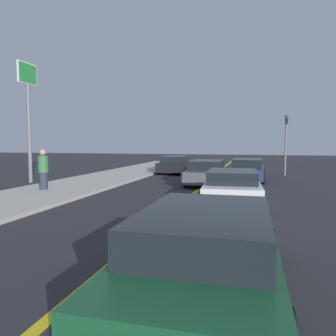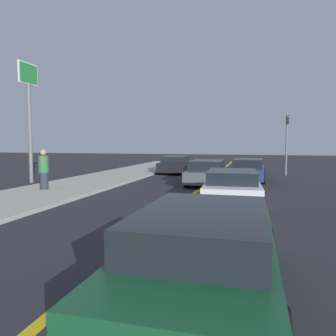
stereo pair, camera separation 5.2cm
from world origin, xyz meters
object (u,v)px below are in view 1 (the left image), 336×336
Objects in this scene: car_far_distant at (207,172)px; pedestrian_mid_group at (43,170)px; car_ahead_center at (232,187)px; traffic_light at (286,139)px; car_near_right_lane at (207,254)px; car_oncoming_far at (176,165)px; roadside_sign at (28,98)px; car_parked_left_lot at (247,170)px.

pedestrian_mid_group reaches higher than car_far_distant.
car_ahead_center is 11.66m from traffic_light.
car_near_right_lane reaches higher than car_oncoming_far.
roadside_sign is (-13.79, -7.61, 2.12)m from traffic_light.
traffic_light is at bearing 43.84° from pedestrian_mid_group.
pedestrian_mid_group is 0.27× the size of roadside_sign.
roadside_sign reaches higher than car_oncoming_far.
car_far_distant is 2.98m from car_parked_left_lot.
car_ahead_center is at bearing -67.40° from car_oncoming_far.
car_oncoming_far is at bearing -179.15° from traffic_light.
car_ahead_center is 12.25m from roadside_sign.
roadside_sign is at bearing -130.61° from car_oncoming_far.
car_oncoming_far is at bearing 104.53° from car_near_right_lane.
car_parked_left_lot reaches higher than car_ahead_center.
car_far_distant is at bearing 10.61° from roadside_sign.
roadside_sign is at bearing -159.40° from car_parked_left_lot.
car_ahead_center is 0.97× the size of car_oncoming_far.
roadside_sign is (-2.86, 2.89, 3.54)m from pedestrian_mid_group.
traffic_light is at bearing 81.72° from car_near_right_lane.
traffic_light reaches higher than car_near_right_lane.
car_parked_left_lot is 10.96m from pedestrian_mid_group.
car_far_distant is 0.70× the size of roadside_sign.
roadside_sign is at bearing 134.76° from pedestrian_mid_group.
car_oncoming_far is (-3.04, 5.73, -0.03)m from car_far_distant.
car_near_right_lane is 7.24m from car_ahead_center.
car_far_distant is 2.57× the size of pedestrian_mid_group.
car_ahead_center is 5.58m from car_far_distant.
roadside_sign is at bearing -170.25° from car_far_distant.
car_parked_left_lot is (2.01, 2.19, -0.02)m from car_far_distant.
car_oncoming_far is (-4.67, 11.07, -0.00)m from car_ahead_center.
car_oncoming_far is 1.09× the size of traffic_light.
car_ahead_center is 8.21m from pedestrian_mid_group.
roadside_sign is at bearing 159.06° from car_ahead_center.
roadside_sign reaches higher than traffic_light.
traffic_light is (2.75, 11.18, 1.83)m from car_ahead_center.
pedestrian_mid_group is (-6.54, -4.65, 0.38)m from car_far_distant.
car_near_right_lane is 18.92m from car_oncoming_far.
roadside_sign is (-9.40, -1.76, 3.92)m from car_far_distant.
car_oncoming_far is 0.67× the size of roadside_sign.
car_near_right_lane is 1.03× the size of car_far_distant.
pedestrian_mid_group is 0.44× the size of traffic_light.
roadside_sign reaches higher than car_far_distant.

